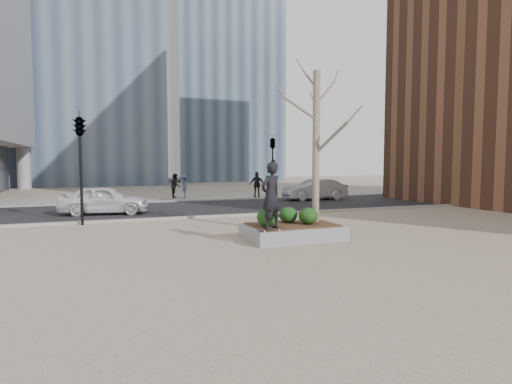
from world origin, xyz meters
name	(u,v)px	position (x,y,z in m)	size (l,w,h in m)	color
ground	(264,241)	(0.00, 0.00, 0.00)	(120.00, 120.00, 0.00)	gray
street	(196,208)	(0.00, 10.00, 0.01)	(60.00, 8.00, 0.02)	black
far_sidewalk	(175,198)	(0.00, 17.00, 0.01)	(60.00, 6.00, 0.02)	gray
planter	(292,232)	(1.00, 0.00, 0.23)	(3.00, 2.00, 0.45)	gray
planter_mulch	(292,224)	(1.00, 0.00, 0.47)	(2.70, 1.70, 0.04)	#382314
sycamore_tree	(316,122)	(2.00, 0.30, 3.79)	(2.80, 2.80, 6.60)	gray
shrub_left	(268,217)	(0.03, -0.26, 0.78)	(0.68, 0.68, 0.58)	black
shrub_middle	(288,215)	(0.98, 0.29, 0.75)	(0.61, 0.61, 0.52)	black
shrub_right	(308,216)	(1.45, -0.23, 0.76)	(0.63, 0.63, 0.53)	black
skateboard	(271,230)	(-0.10, -0.82, 0.49)	(0.78, 0.20, 0.07)	black
skateboarder	(271,195)	(-0.10, -0.82, 1.50)	(0.71, 0.47, 1.95)	black
police_car	(105,200)	(-4.67, 8.80, 0.71)	(1.63, 4.04, 1.38)	white
car_silver	(315,189)	(8.53, 12.12, 0.72)	(1.49, 4.27, 1.41)	#A3A6AC
car_third	(418,187)	(17.58, 12.41, 0.65)	(1.77, 4.36, 1.27)	#545760
pedestrian_a	(175,186)	(0.03, 17.06, 0.88)	(0.83, 0.65, 1.72)	black
pedestrian_b	(184,186)	(0.45, 16.16, 0.87)	(1.09, 0.62, 1.68)	#3D496E
pedestrian_c	(257,185)	(5.56, 15.23, 0.94)	(1.07, 0.45, 1.83)	black
traffic_light_near	(81,168)	(-5.50, 5.60, 2.25)	(0.60, 2.48, 4.50)	black
traffic_light_far	(273,166)	(6.50, 14.60, 2.25)	(0.60, 2.48, 4.50)	black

